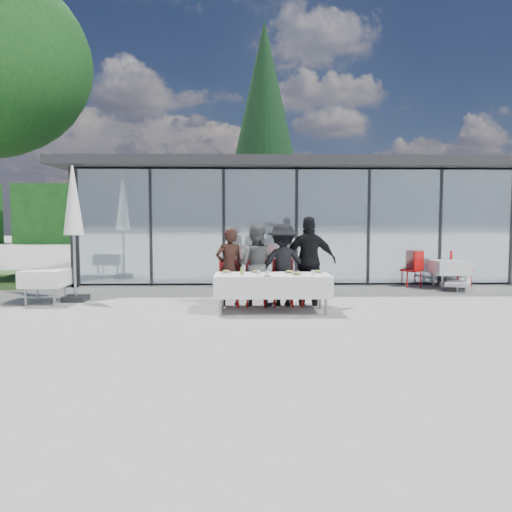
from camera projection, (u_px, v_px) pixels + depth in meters
The scene contains 27 objects.
ground at pixel (263, 316), 9.45m from camera, with size 90.00×90.00×0.00m, color #9D9A95.
pavilion at pixel (312, 210), 17.47m from camera, with size 14.80×8.80×3.44m.
treeline at pixel (223, 214), 37.16m from camera, with size 62.50×2.00×4.40m.
dining_table at pixel (272, 285), 9.78m from camera, with size 2.26×0.96×0.75m.
diner_a at pixel (229, 267), 10.49m from camera, with size 0.60×0.60×1.64m, color black.
diner_chair_a at pixel (229, 280), 10.51m from camera, with size 0.44×0.44×0.97m.
diner_b at pixel (256, 265), 10.50m from camera, with size 0.83×0.83×1.71m, color #545454.
diner_chair_b at pixel (256, 280), 10.52m from camera, with size 0.44×0.44×0.97m.
diner_c at pixel (283, 265), 10.51m from camera, with size 1.12×1.12×1.74m, color black.
diner_chair_c at pixel (283, 280), 10.53m from camera, with size 0.44×0.44×0.97m.
diner_d at pixel (310, 261), 10.52m from camera, with size 1.11×1.11×1.89m, color black.
diner_chair_d at pixel (309, 280), 10.54m from camera, with size 0.44×0.44×0.97m.
plate_a at pixel (226, 272), 9.95m from camera, with size 0.23×0.23×0.07m.
plate_b at pixel (257, 272), 9.93m from camera, with size 0.23×0.23×0.07m.
plate_c at pixel (290, 272), 9.90m from camera, with size 0.23×0.23×0.07m.
plate_d at pixel (318, 272), 9.94m from camera, with size 0.23×0.23×0.07m.
plate_extra at pixel (297, 274), 9.58m from camera, with size 0.23×0.23×0.07m.
juice_bottle at pixel (242, 271), 9.68m from camera, with size 0.06×0.06×0.15m, color #84A946.
drinking_glasses at pixel (280, 273), 9.57m from camera, with size 1.11×0.15×0.10m.
folded_eyeglasses at pixel (267, 276), 9.38m from camera, with size 0.14×0.03×0.01m, color black.
spare_table_left at pixel (45, 278), 10.73m from camera, with size 0.86×0.86×0.74m.
spare_table_right at pixel (449, 267), 13.12m from camera, with size 0.86×0.86×0.74m.
spare_chair_a at pixel (459, 267), 13.49m from camera, with size 0.58×0.58×0.97m.
spare_chair_b at pixel (415, 267), 13.37m from camera, with size 0.62×0.62×0.97m.
market_umbrella at pixel (73, 210), 10.98m from camera, with size 0.50×0.50×3.00m.
lounger at pixel (458, 279), 13.07m from camera, with size 1.10×1.46×0.72m.
conifer_tree at pixel (264, 125), 21.97m from camera, with size 4.00×4.00×10.50m.
Camera 1 is at (-0.33, -9.33, 1.83)m, focal length 35.00 mm.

